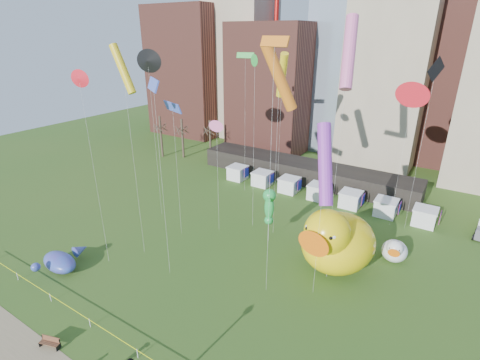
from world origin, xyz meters
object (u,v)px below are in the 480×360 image
Objects in this scene: whale_inflatable at (61,261)px; seahorse_green at (269,204)px; park_bench at (50,342)px; big_duck at (336,240)px; seahorse_purple at (329,254)px; small_duck at (395,250)px.

seahorse_green is at bearing 50.50° from whale_inflatable.
big_duck is at bearing 37.45° from park_bench.
big_duck is at bearing 36.39° from whale_inflatable.
seahorse_green is 25.57m from park_bench.
seahorse_purple reaches higher than whale_inflatable.
big_duck is 5.96× the size of park_bench.
seahorse_green is at bearing -169.16° from small_duck.
seahorse_green is (-14.00, -4.02, 3.74)m from small_duck.
seahorse_purple is 26.59m from park_bench.
park_bench is (-15.90, -21.18, -2.38)m from seahorse_purple.
park_bench is at bearing -132.21° from small_duck.
small_duck is 8.87m from seahorse_purple.
big_duck is 2.75× the size of small_duck.
small_duck is at bearing 55.08° from big_duck.
seahorse_purple is at bearing -40.10° from seahorse_green.
big_duck is 1.55× the size of seahorse_green.
whale_inflatable is at bearing -150.06° from small_duck.
small_duck is 35.23m from park_bench.
whale_inflatable reaches higher than park_bench.
whale_inflatable is 3.37× the size of park_bench.
big_duck is at bearing -139.86° from small_duck.
big_duck reaches higher than seahorse_green.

